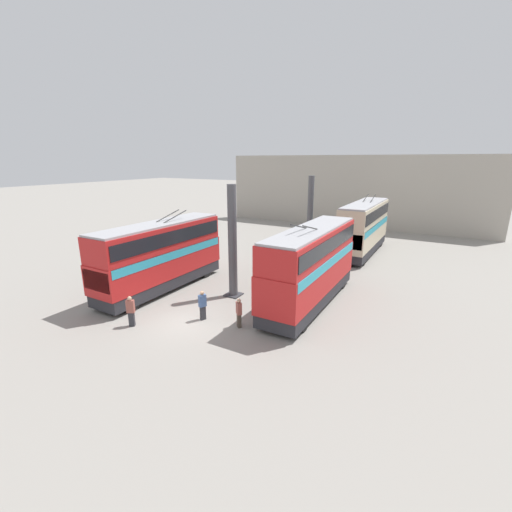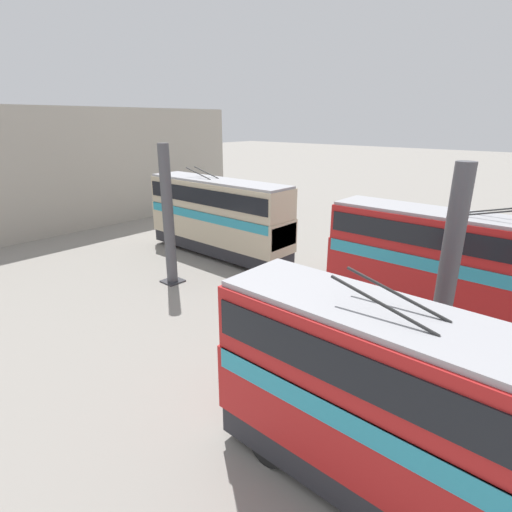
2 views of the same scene
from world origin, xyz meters
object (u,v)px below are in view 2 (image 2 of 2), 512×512
Objects in this scene: oil_drum at (338,299)px; bus_right_far at (438,421)px; person_aisle_midway at (280,319)px; bus_left_near at (449,262)px; bus_left_far at (218,213)px.

bus_right_far is at bearing 130.23° from oil_drum.
bus_right_far is 8.62m from person_aisle_midway.
bus_left_near is 7.68m from person_aisle_midway.
bus_left_near is 0.96× the size of bus_left_far.
bus_left_far is 10.58m from oil_drum.
oil_drum is at bearing 24.66° from bus_left_near.
bus_right_far is (-2.78, 10.06, -0.08)m from bus_left_near.
person_aisle_midway is at bearing -29.66° from bus_right_far.
bus_left_far is at bearing -10.59° from oil_drum.
oil_drum is at bearing 101.07° from person_aisle_midway.
bus_left_far is 1.05× the size of bus_right_far.
bus_right_far is at bearing 105.44° from bus_left_near.
bus_left_far is 6.52× the size of person_aisle_midway.
bus_left_far is at bearing 0.00° from bus_left_near.
bus_left_near is at bearing -74.56° from bus_right_far.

